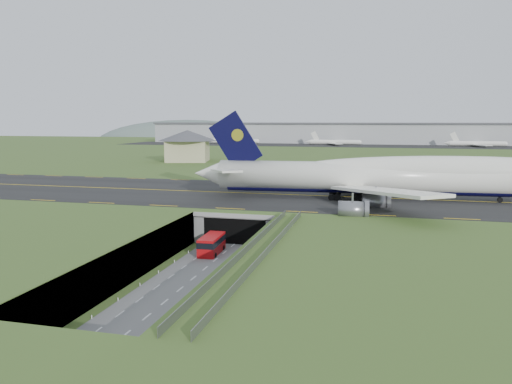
# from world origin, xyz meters

# --- Properties ---
(ground) EXTENTS (900.00, 900.00, 0.00)m
(ground) POSITION_xyz_m (0.00, 0.00, 0.00)
(ground) COLOR #405A24
(ground) RESTS_ON ground
(airfield_deck) EXTENTS (800.00, 800.00, 6.00)m
(airfield_deck) POSITION_xyz_m (0.00, 0.00, 3.00)
(airfield_deck) COLOR gray
(airfield_deck) RESTS_ON ground
(trench_road) EXTENTS (12.00, 75.00, 0.20)m
(trench_road) POSITION_xyz_m (0.00, -7.50, 0.10)
(trench_road) COLOR slate
(trench_road) RESTS_ON ground
(taxiway) EXTENTS (800.00, 44.00, 0.18)m
(taxiway) POSITION_xyz_m (0.00, 33.00, 6.09)
(taxiway) COLOR black
(taxiway) RESTS_ON airfield_deck
(tunnel_portal) EXTENTS (17.00, 22.30, 6.00)m
(tunnel_portal) POSITION_xyz_m (0.00, 16.71, 3.33)
(tunnel_portal) COLOR gray
(tunnel_portal) RESTS_ON ground
(guideway) EXTENTS (3.00, 53.00, 7.05)m
(guideway) POSITION_xyz_m (11.00, -19.11, 5.32)
(guideway) COLOR #A8A8A3
(guideway) RESTS_ON ground
(jumbo_jet) EXTENTS (92.72, 59.85, 19.84)m
(jumbo_jet) POSITION_xyz_m (30.36, 31.45, 11.33)
(jumbo_jet) COLOR white
(jumbo_jet) RESTS_ON ground
(shuttle_tram) EXTENTS (3.31, 7.97, 3.20)m
(shuttle_tram) POSITION_xyz_m (-2.01, 0.90, 1.75)
(shuttle_tram) COLOR #B60C0F
(shuttle_tram) RESTS_ON ground
(service_building) EXTENTS (29.01, 29.01, 13.18)m
(service_building) POSITION_xyz_m (-52.89, 116.70, 13.81)
(service_building) COLOR #C1B98B
(service_building) RESTS_ON ground
(cargo_terminal) EXTENTS (320.00, 67.00, 15.60)m
(cargo_terminal) POSITION_xyz_m (0.00, 299.41, 13.96)
(cargo_terminal) COLOR #B2B2B2
(cargo_terminal) RESTS_ON ground
(distant_hills) EXTENTS (700.00, 91.00, 60.00)m
(distant_hills) POSITION_xyz_m (64.38, 430.00, -4.00)
(distant_hills) COLOR slate
(distant_hills) RESTS_ON ground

